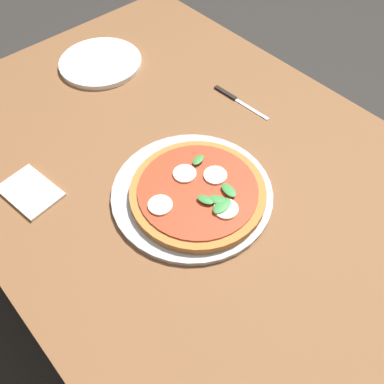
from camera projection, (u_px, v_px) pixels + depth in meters
ground_plane at (213, 319)px, 1.46m from camera, size 6.00×6.00×0.00m
dining_table at (224, 218)px, 0.98m from camera, size 1.56×0.91×0.70m
serving_tray at (192, 193)px, 0.91m from camera, size 0.34×0.34×0.01m
pizza at (198, 192)px, 0.89m from camera, size 0.29×0.29×0.03m
plate_white at (101, 63)px, 1.19m from camera, size 0.23×0.23×0.01m
napkin at (30, 192)px, 0.91m from camera, size 0.14×0.11×0.01m
knife at (234, 98)px, 1.10m from camera, size 0.18×0.02×0.01m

